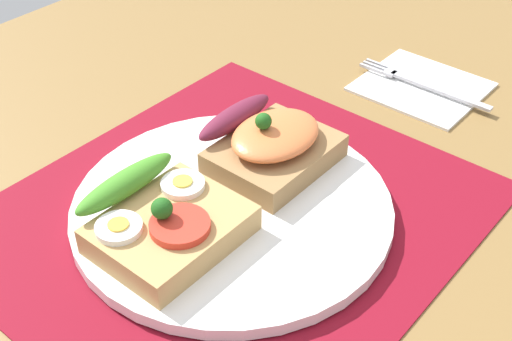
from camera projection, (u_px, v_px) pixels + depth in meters
ground_plane at (233, 230)px, 56.77cm from camera, size 120.00×90.00×3.20cm
placemat at (232, 214)px, 55.70cm from camera, size 37.86×33.87×0.30cm
plate at (232, 208)px, 55.28cm from camera, size 25.84×25.84×1.06cm
sandwich_egg_tomato at (164, 221)px, 50.91cm from camera, size 10.74×10.10×4.40cm
sandwich_salmon at (270, 144)px, 58.08cm from camera, size 10.38×9.57×5.33cm
napkin at (422, 86)px, 71.46cm from camera, size 11.18×11.91×0.60cm
fork at (419, 83)px, 70.97cm from camera, size 1.62×14.80×0.32cm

